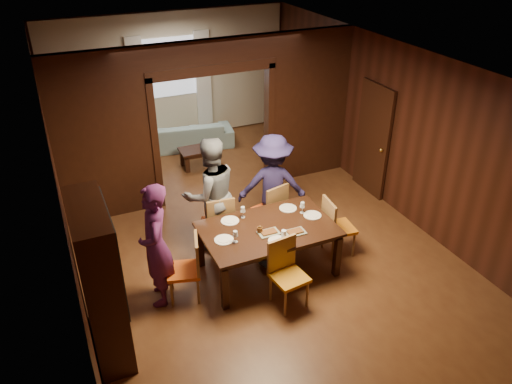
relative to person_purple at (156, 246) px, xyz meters
name	(u,v)px	position (x,y,z in m)	size (l,w,h in m)	color
floor	(250,235)	(1.74, 0.92, -0.89)	(9.00, 9.00, 0.00)	#592F19
ceiling	(248,63)	(1.74, 0.92, 2.01)	(5.50, 9.00, 0.02)	silver
room_walls	(208,113)	(1.74, 2.81, 0.61)	(5.52, 9.01, 2.90)	black
person_purple	(156,246)	(0.00, 0.00, 0.00)	(0.65, 0.43, 1.79)	#541D50
person_grey	(211,194)	(1.09, 0.93, 0.04)	(0.91, 0.71, 1.86)	slate
person_navy	(272,185)	(2.14, 0.91, -0.03)	(1.12, 0.64, 1.74)	#1F1940
sofa	(189,135)	(1.89, 4.77, -0.60)	(1.98, 0.77, 0.58)	#93BAC1
serving_bowl	(269,219)	(1.70, 0.10, -0.09)	(0.37, 0.37, 0.09)	black
dining_table	(268,249)	(1.62, -0.04, -0.51)	(1.92, 1.19, 0.76)	black
coffee_table	(199,157)	(1.80, 3.73, -0.69)	(0.80, 0.50, 0.40)	black
chair_left	(183,269)	(0.31, -0.10, -0.41)	(0.44, 0.44, 0.97)	#DE5614
chair_right	(339,226)	(2.83, -0.07, -0.41)	(0.44, 0.44, 0.97)	orange
chair_far_l	(218,221)	(1.17, 0.84, -0.41)	(0.44, 0.44, 0.97)	#DF4814
chair_far_r	(269,208)	(2.06, 0.85, -0.41)	(0.44, 0.44, 0.97)	#F04F16
chair_near	(289,276)	(1.57, -0.82, -0.41)	(0.44, 0.44, 0.97)	orange
hutch	(100,281)	(-0.79, -0.58, 0.11)	(0.40, 1.20, 2.00)	black
door_right	(373,140)	(4.44, 1.42, 0.16)	(0.06, 0.90, 2.10)	black
window_far	(170,67)	(1.74, 5.36, 0.81)	(1.20, 0.03, 1.30)	silver
curtain_left	(139,92)	(0.99, 5.32, 0.36)	(0.35, 0.06, 2.40)	white
curtain_right	(204,83)	(2.49, 5.32, 0.36)	(0.35, 0.06, 2.40)	white
plate_left	(224,240)	(0.93, -0.07, -0.13)	(0.27, 0.27, 0.01)	white
plate_far_l	(230,221)	(1.18, 0.35, -0.13)	(0.27, 0.27, 0.01)	white
plate_far_r	(288,208)	(2.13, 0.32, -0.13)	(0.27, 0.27, 0.01)	silver
plate_right	(312,215)	(2.37, -0.01, -0.13)	(0.27, 0.27, 0.01)	silver
plate_near	(278,241)	(1.60, -0.39, -0.13)	(0.27, 0.27, 0.01)	silver
platter_a	(269,232)	(1.57, -0.17, -0.11)	(0.30, 0.20, 0.04)	gray
platter_b	(295,232)	(1.91, -0.31, -0.11)	(0.30, 0.20, 0.04)	gray
wineglass_left	(235,237)	(1.06, -0.17, -0.04)	(0.08, 0.08, 0.18)	silver
wineglass_far	(243,212)	(1.40, 0.37, -0.04)	(0.08, 0.08, 0.18)	silver
wineglass_right	(302,208)	(2.26, 0.12, -0.04)	(0.08, 0.08, 0.18)	silver
tumbler	(284,235)	(1.70, -0.37, -0.06)	(0.07, 0.07, 0.14)	white
condiment_jar	(260,229)	(1.46, -0.10, -0.08)	(0.08, 0.08, 0.11)	#4A2A11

